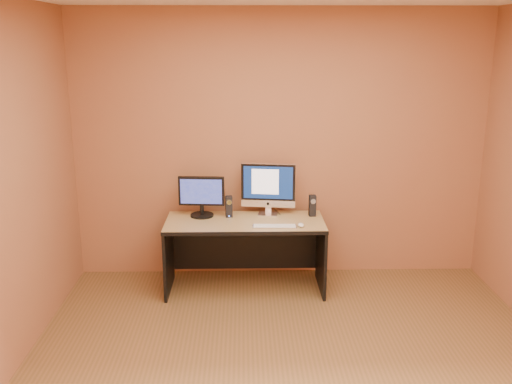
% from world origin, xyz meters
% --- Properties ---
extents(floor, '(4.00, 4.00, 0.00)m').
position_xyz_m(floor, '(0.00, 0.00, 0.00)').
color(floor, brown).
rests_on(floor, ground).
extents(walls, '(4.00, 4.00, 2.60)m').
position_xyz_m(walls, '(0.00, 0.00, 1.30)').
color(walls, '#935C3B').
rests_on(walls, ground).
extents(desk, '(1.47, 0.64, 0.68)m').
position_xyz_m(desk, '(-0.35, 1.56, 0.34)').
color(desk, '#A58B52').
rests_on(desk, ground).
extents(imac, '(0.54, 0.26, 0.50)m').
position_xyz_m(imac, '(-0.13, 1.77, 0.93)').
color(imac, silver).
rests_on(imac, desk).
extents(second_monitor, '(0.46, 0.26, 0.38)m').
position_xyz_m(second_monitor, '(-0.75, 1.72, 0.87)').
color(second_monitor, black).
rests_on(second_monitor, desk).
extents(speaker_left, '(0.07, 0.07, 0.20)m').
position_xyz_m(speaker_left, '(-0.50, 1.70, 0.78)').
color(speaker_left, black).
rests_on(speaker_left, desk).
extents(speaker_right, '(0.07, 0.07, 0.20)m').
position_xyz_m(speaker_right, '(0.29, 1.71, 0.78)').
color(speaker_right, black).
rests_on(speaker_right, desk).
extents(keyboard, '(0.40, 0.12, 0.02)m').
position_xyz_m(keyboard, '(-0.08, 1.38, 0.69)').
color(keyboard, silver).
rests_on(keyboard, desk).
extents(mouse, '(0.06, 0.10, 0.03)m').
position_xyz_m(mouse, '(0.15, 1.39, 0.69)').
color(mouse, white).
rests_on(mouse, desk).
extents(cable_a, '(0.06, 0.20, 0.01)m').
position_xyz_m(cable_a, '(-0.04, 1.85, 0.68)').
color(cable_a, black).
rests_on(cable_a, desk).
extents(cable_b, '(0.06, 0.16, 0.01)m').
position_xyz_m(cable_b, '(-0.11, 1.85, 0.68)').
color(cable_b, black).
rests_on(cable_b, desk).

